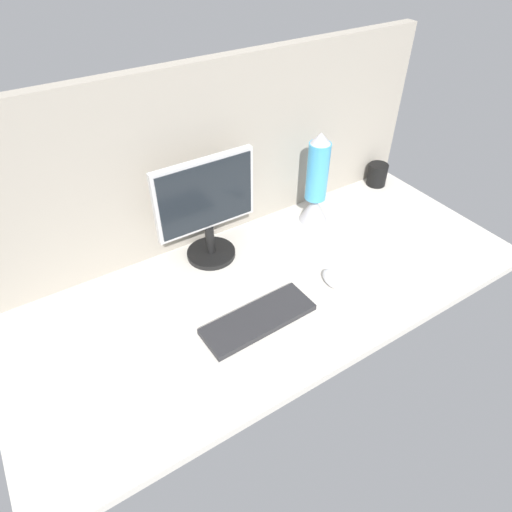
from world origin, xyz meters
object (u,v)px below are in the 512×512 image
(keyboard, at_px, (258,319))
(lava_lamp, at_px, (316,186))
(mouse, at_px, (332,278))
(monitor, at_px, (207,207))
(mug_black_travel, at_px, (377,175))

(keyboard, relative_size, lava_lamp, 0.97)
(keyboard, xyz_separation_m, lava_lamp, (0.49, 0.35, 0.15))
(lava_lamp, bearing_deg, mouse, -118.08)
(mouse, xyz_separation_m, lava_lamp, (0.18, 0.33, 0.14))
(monitor, distance_m, keyboard, 0.43)
(keyboard, relative_size, mouse, 3.85)
(monitor, bearing_deg, mouse, -51.70)
(keyboard, distance_m, mug_black_travel, 1.00)
(mouse, height_order, mug_black_travel, mug_black_travel)
(lava_lamp, bearing_deg, mug_black_travel, 9.01)
(mouse, bearing_deg, mug_black_travel, 48.66)
(monitor, relative_size, mouse, 4.09)
(monitor, bearing_deg, mug_black_travel, 2.51)
(keyboard, bearing_deg, monitor, 83.68)
(monitor, distance_m, mouse, 0.50)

